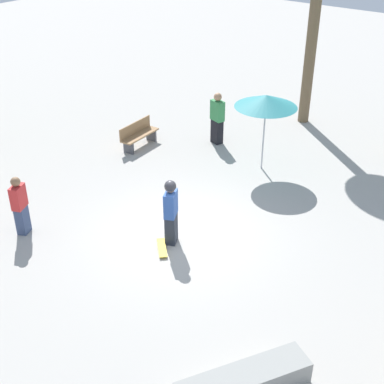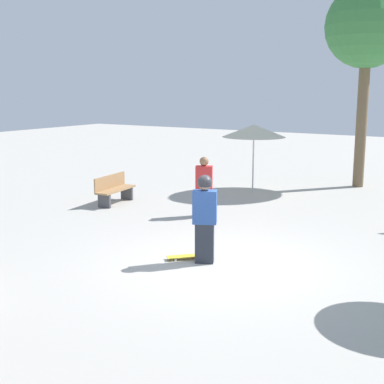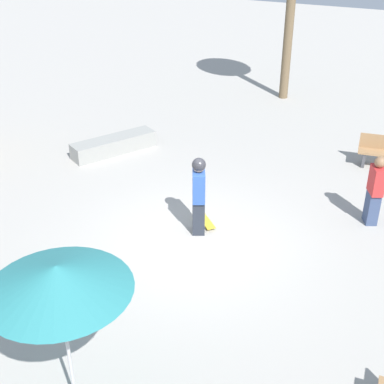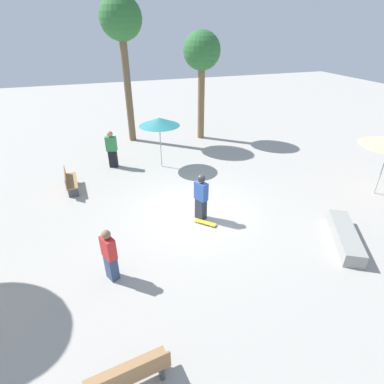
{
  "view_description": "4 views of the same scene",
  "coord_description": "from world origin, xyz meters",
  "px_view_note": "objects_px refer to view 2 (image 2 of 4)",
  "views": [
    {
      "loc": [
        -7.21,
        8.86,
        7.86
      ],
      "look_at": [
        -0.41,
        -0.01,
        1.4
      ],
      "focal_mm": 50.0,
      "sensor_mm": 36.0,
      "label": 1
    },
    {
      "loc": [
        -8.81,
        -4.79,
        3.42
      ],
      "look_at": [
        0.32,
        0.91,
        1.31
      ],
      "focal_mm": 50.0,
      "sensor_mm": 36.0,
      "label": 2
    },
    {
      "loc": [
        4.01,
        -8.56,
        6.36
      ],
      "look_at": [
        -0.08,
        0.11,
        1.11
      ],
      "focal_mm": 50.0,
      "sensor_mm": 36.0,
      "label": 3
    },
    {
      "loc": [
        3.1,
        8.88,
        6.2
      ],
      "look_at": [
        0.29,
        0.44,
        1.18
      ],
      "focal_mm": 28.0,
      "sensor_mm": 36.0,
      "label": 4
    }
  ],
  "objects_px": {
    "skateboard": "(187,256)",
    "bystander_watching": "(204,187)",
    "palm_tree_left": "(367,28)",
    "bench_near": "(114,189)",
    "skater_main": "(205,216)",
    "shade_umbrella_cream": "(254,131)"
  },
  "relations": [
    {
      "from": "skateboard",
      "to": "bench_near",
      "type": "xyz_separation_m",
      "value": [
        3.31,
        4.68,
        0.37
      ]
    },
    {
      "from": "shade_umbrella_cream",
      "to": "bystander_watching",
      "type": "distance_m",
      "value": 3.79
    },
    {
      "from": "shade_umbrella_cream",
      "to": "skateboard",
      "type": "bearing_deg",
      "value": -165.03
    },
    {
      "from": "skater_main",
      "to": "bystander_watching",
      "type": "xyz_separation_m",
      "value": [
        3.32,
        1.99,
        -0.14
      ]
    },
    {
      "from": "skateboard",
      "to": "palm_tree_left",
      "type": "distance_m",
      "value": 11.32
    },
    {
      "from": "skater_main",
      "to": "bystander_watching",
      "type": "relative_size",
      "value": 1.09
    },
    {
      "from": "skateboard",
      "to": "shade_umbrella_cream",
      "type": "xyz_separation_m",
      "value": [
        6.91,
        1.85,
        1.99
      ]
    },
    {
      "from": "shade_umbrella_cream",
      "to": "bystander_watching",
      "type": "relative_size",
      "value": 1.39
    },
    {
      "from": "skater_main",
      "to": "bench_near",
      "type": "bearing_deg",
      "value": -58.62
    },
    {
      "from": "bench_near",
      "to": "bystander_watching",
      "type": "distance_m",
      "value": 3.12
    },
    {
      "from": "shade_umbrella_cream",
      "to": "palm_tree_left",
      "type": "height_order",
      "value": "palm_tree_left"
    },
    {
      "from": "palm_tree_left",
      "to": "bench_near",
      "type": "bearing_deg",
      "value": 140.87
    },
    {
      "from": "skater_main",
      "to": "bystander_watching",
      "type": "bearing_deg",
      "value": -84.87
    },
    {
      "from": "skateboard",
      "to": "bench_near",
      "type": "distance_m",
      "value": 5.75
    },
    {
      "from": "skater_main",
      "to": "skateboard",
      "type": "height_order",
      "value": "skater_main"
    },
    {
      "from": "skateboard",
      "to": "bystander_watching",
      "type": "height_order",
      "value": "bystander_watching"
    },
    {
      "from": "skater_main",
      "to": "shade_umbrella_cream",
      "type": "height_order",
      "value": "shade_umbrella_cream"
    },
    {
      "from": "skater_main",
      "to": "palm_tree_left",
      "type": "bearing_deg",
      "value": -117.78
    },
    {
      "from": "palm_tree_left",
      "to": "bystander_watching",
      "type": "xyz_separation_m",
      "value": [
        -6.65,
        2.33,
        -4.53
      ]
    },
    {
      "from": "skater_main",
      "to": "palm_tree_left",
      "type": "height_order",
      "value": "palm_tree_left"
    },
    {
      "from": "skater_main",
      "to": "skateboard",
      "type": "xyz_separation_m",
      "value": [
        -0.03,
        0.4,
        -0.89
      ]
    },
    {
      "from": "skateboard",
      "to": "skater_main",
      "type": "bearing_deg",
      "value": 137.95
    }
  ]
}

